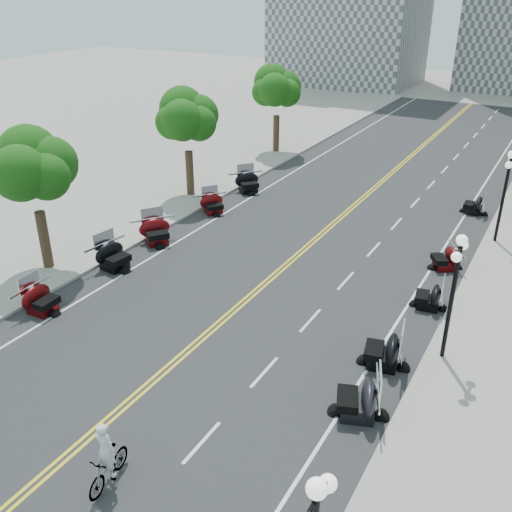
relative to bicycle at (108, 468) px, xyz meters
The scene contains 39 objects.
ground 6.82m from the bicycle, 105.51° to the left, with size 160.00×160.00×0.00m, color gray.
road 16.66m from the bicycle, 96.27° to the left, with size 16.00×90.00×0.01m, color #333335.
centerline_yellow_a 16.68m from the bicycle, 96.68° to the left, with size 0.12×90.00×0.00m, color yellow.
centerline_yellow_b 16.65m from the bicycle, 95.86° to the left, with size 0.12×90.00×0.00m, color yellow.
edge_line_north 17.18m from the bicycle, 74.53° to the left, with size 0.12×90.00×0.00m, color white.
edge_line_south 18.49m from the bicycle, 116.40° to the left, with size 0.12×90.00×0.00m, color white.
lane_dash_5 2.95m from the bicycle, 61.59° to the left, with size 0.12×2.00×0.00m, color white.
lane_dash_6 6.72m from the bicycle, 78.10° to the left, with size 0.12×2.00×0.00m, color white.
lane_dash_7 10.66m from the bicycle, 82.54° to the left, with size 0.12×2.00×0.00m, color white.
lane_dash_8 14.63m from the bicycle, 84.58° to the left, with size 0.12×2.00×0.00m, color white.
lane_dash_9 18.61m from the bicycle, 85.74° to the left, with size 0.12×2.00×0.00m, color white.
lane_dash_10 22.60m from the bicycle, 86.49° to the left, with size 0.12×2.00×0.00m, color white.
lane_dash_11 26.60m from the bicycle, 87.02° to the left, with size 0.12×2.00×0.00m, color white.
lane_dash_12 30.59m from the bicycle, 87.41° to the left, with size 0.12×2.00×0.00m, color white.
lane_dash_13 34.59m from the bicycle, 87.71° to the left, with size 0.12×2.00×0.00m, color white.
lane_dash_14 38.58m from the bicycle, 87.95° to the left, with size 0.12×2.00×0.00m, color white.
lane_dash_15 42.58m from the bicycle, 88.14° to the left, with size 0.12×2.00×0.00m, color white.
lane_dash_16 46.58m from the bicycle, 88.30° to the left, with size 0.12×2.00×0.00m, color white.
lane_dash_17 50.58m from the bicycle, 88.43° to the left, with size 0.12×2.00×0.00m, color white.
lane_dash_18 54.57m from the bicycle, 88.55° to the left, with size 0.12×2.00×0.00m, color white.
lane_dash_19 58.57m from the bicycle, 88.65° to the left, with size 0.12×2.00×0.00m, color white.
sidewalk_south 20.64m from the bicycle, 126.66° to the left, with size 5.00×90.00×0.15m, color #9E9991.
street_lamp_2 12.71m from the bicycle, 57.28° to the left, with size 0.50×1.20×4.90m, color black, non-canonical shape.
street_lamp_3 23.64m from the bicycle, 73.26° to the left, with size 0.50×1.20×4.90m, color black, non-canonical shape.
tree_2 15.18m from the bicycle, 144.11° to the left, with size 4.80×4.80×9.20m, color #235619, non-canonical shape.
tree_3 24.08m from the bicycle, 119.90° to the left, with size 4.80×4.80×9.20m, color #235619, non-canonical shape.
tree_4 34.89m from the bicycle, 109.95° to the left, with size 4.80×4.80×9.20m, color #235619, non-canonical shape.
motorcycle_n_5 7.94m from the bicycle, 50.13° to the left, with size 2.13×2.13×1.49m, color black, non-canonical shape.
motorcycle_n_6 10.34m from the bicycle, 61.38° to the left, with size 2.08×2.08×1.46m, color black, non-canonical shape.
motorcycle_n_7 15.03m from the bicycle, 69.09° to the left, with size 1.77×1.77×1.24m, color black, non-canonical shape.
motorcycle_n_8 18.85m from the bicycle, 74.24° to the left, with size 1.84×1.84×1.29m, color #590A0C, non-canonical shape.
motorcycle_n_10 26.94m from the bicycle, 79.48° to the left, with size 1.78×1.78×1.24m, color black, non-canonical shape.
motorcycle_s_5 10.48m from the bicycle, 148.03° to the left, with size 1.93×1.93×1.35m, color #590A0C, non-canonical shape.
motorcycle_s_6 13.57m from the bicycle, 131.53° to the left, with size 2.11×2.11×1.48m, color black, non-canonical shape.
motorcycle_s_7 16.30m from the bicycle, 123.86° to the left, with size 2.13×2.13×1.49m, color #590A0C, non-canonical shape.
motorcycle_s_8 20.70m from the bicycle, 115.33° to the left, with size 1.84×1.84×1.29m, color #590A0C, non-canonical shape.
motorcycle_s_9 24.75m from the bicycle, 111.15° to the left, with size 2.07×2.07×1.45m, color black, non-canonical shape.
bicycle is the anchor object (origin of this frame).
cyclist_rider 1.46m from the bicycle, ahead, with size 0.65×0.43×1.80m, color silver.
Camera 1 is at (11.19, -14.71, 12.87)m, focal length 40.00 mm.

